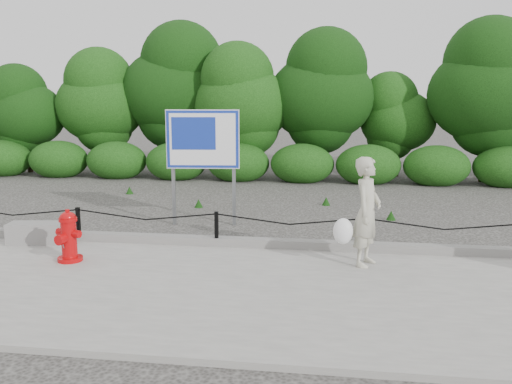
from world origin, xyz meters
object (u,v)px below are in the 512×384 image
at_px(advertising_sign, 203,145).
at_px(pedestrian, 366,213).
at_px(concrete_block, 42,233).
at_px(fire_hydrant, 68,237).

bearing_deg(advertising_sign, pedestrian, -45.02).
relative_size(pedestrian, concrete_block, 1.46).
relative_size(pedestrian, advertising_sign, 0.70).
bearing_deg(pedestrian, fire_hydrant, 116.90).
height_order(fire_hydrant, advertising_sign, advertising_sign).
xyz_separation_m(concrete_block, advertising_sign, (2.41, 2.02, 1.40)).
bearing_deg(fire_hydrant, pedestrian, 21.28).
distance_m(pedestrian, advertising_sign, 4.04).
height_order(pedestrian, advertising_sign, advertising_sign).
distance_m(fire_hydrant, advertising_sign, 3.48).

